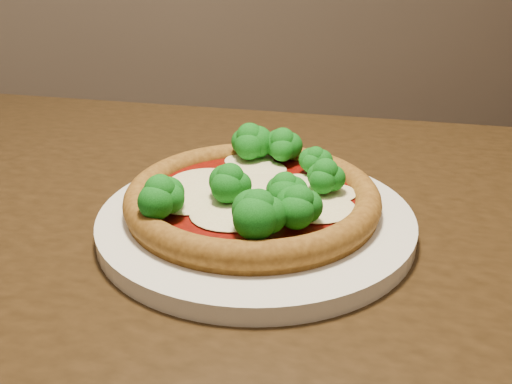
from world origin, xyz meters
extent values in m
cube|color=black|center=(0.02, 0.08, 0.73)|extent=(1.43, 1.17, 0.04)
cylinder|color=black|center=(-0.37, 0.60, 0.35)|extent=(0.06, 0.06, 0.71)
cylinder|color=silver|center=(0.04, 0.04, 0.76)|extent=(0.31, 0.31, 0.02)
cylinder|color=brown|center=(0.04, 0.06, 0.77)|extent=(0.25, 0.25, 0.01)
torus|color=brown|center=(0.04, 0.06, 0.78)|extent=(0.25, 0.25, 0.03)
cylinder|color=#6E0A05|center=(0.04, 0.06, 0.78)|extent=(0.20, 0.20, 0.00)
ellipsoid|color=#F1E9BF|center=(0.08, 0.06, 0.78)|extent=(0.07, 0.06, 0.01)
ellipsoid|color=#F1E9BF|center=(-0.03, 0.05, 0.78)|extent=(0.07, 0.06, 0.01)
ellipsoid|color=#F1E9BF|center=(0.05, 0.06, 0.78)|extent=(0.09, 0.08, 0.01)
ellipsoid|color=#F1E9BF|center=(0.05, 0.11, 0.78)|extent=(0.06, 0.05, 0.00)
ellipsoid|color=#F1E9BF|center=(-0.01, 0.09, 0.78)|extent=(0.08, 0.07, 0.01)
ellipsoid|color=#F1E9BF|center=(0.11, 0.04, 0.78)|extent=(0.05, 0.05, 0.00)
ellipsoid|color=#F1E9BF|center=(0.09, 0.01, 0.78)|extent=(0.07, 0.07, 0.01)
ellipsoid|color=#F1E9BF|center=(0.01, 0.02, 0.78)|extent=(0.08, 0.07, 0.01)
ellipsoid|color=#F1E9BF|center=(0.05, 0.14, 0.78)|extent=(0.06, 0.05, 0.00)
ellipsoid|color=#15841D|center=(-0.05, 0.02, 0.81)|extent=(0.05, 0.05, 0.04)
ellipsoid|color=#15841D|center=(0.11, 0.04, 0.81)|extent=(0.04, 0.04, 0.04)
ellipsoid|color=#15841D|center=(0.05, 0.14, 0.81)|extent=(0.05, 0.05, 0.04)
ellipsoid|color=#15841D|center=(0.11, 0.09, 0.80)|extent=(0.04, 0.04, 0.03)
ellipsoid|color=#15841D|center=(0.03, -0.03, 0.81)|extent=(0.05, 0.05, 0.04)
ellipsoid|color=#15841D|center=(0.06, 0.02, 0.81)|extent=(0.04, 0.04, 0.04)
ellipsoid|color=#15841D|center=(0.01, 0.04, 0.81)|extent=(0.05, 0.05, 0.04)
ellipsoid|color=#15841D|center=(0.02, -0.03, 0.81)|extent=(0.05, 0.05, 0.04)
ellipsoid|color=#15841D|center=(0.06, -0.02, 0.81)|extent=(0.05, 0.05, 0.04)
ellipsoid|color=#15841D|center=(0.08, 0.13, 0.81)|extent=(0.05, 0.05, 0.04)
ellipsoid|color=#15841D|center=(-0.05, 0.03, 0.81)|extent=(0.04, 0.04, 0.04)
camera|label=1|loc=(-0.06, -0.45, 1.03)|focal=40.00mm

